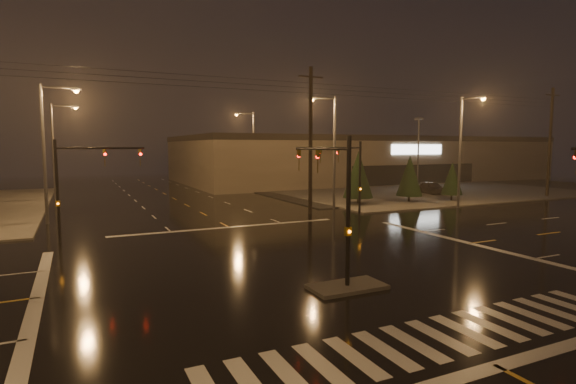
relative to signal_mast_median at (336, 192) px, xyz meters
name	(u,v)px	position (x,y,z in m)	size (l,w,h in m)	color
ground	(301,265)	(0.00, 3.07, -3.75)	(140.00, 140.00, 0.00)	black
sidewalk_ne	(397,187)	(30.00, 33.07, -3.69)	(36.00, 36.00, 0.12)	#423F3A
median_island	(347,287)	(0.00, -0.93, -3.68)	(3.00, 1.60, 0.15)	#423F3A
crosswalk	(440,337)	(0.00, -5.93, -3.75)	(15.00, 2.60, 0.01)	beige
stop_bar_near	(497,366)	(0.00, -7.93, -3.75)	(16.00, 0.50, 0.01)	beige
stop_bar_far	(229,227)	(0.00, 14.07, -3.75)	(16.00, 0.50, 0.01)	beige
parking_lot	(436,187)	(35.00, 31.07, -3.71)	(50.00, 24.00, 0.08)	black
retail_building	(361,157)	(35.00, 49.06, 0.09)	(60.20, 28.30, 7.20)	#685C4A
signal_mast_median	(336,192)	(0.00, 0.00, 0.00)	(0.25, 4.59, 6.00)	black
signal_mast_ne	(352,170)	(9.50, 13.21, 0.04)	(4.84, 1.86, 6.00)	black
signal_mast_nw	(76,178)	(-9.50, 13.21, 0.04)	(4.84, 1.86, 6.00)	black
streetlight_1	(48,144)	(-11.18, 21.07, 2.05)	(2.77, 0.32, 10.00)	#38383A
streetlight_2	(56,145)	(-11.18, 37.07, 2.05)	(2.77, 0.32, 10.00)	#38383A
streetlight_3	(331,144)	(11.18, 19.07, 2.05)	(2.77, 0.32, 10.00)	#38383A
streetlight_4	(251,145)	(11.18, 39.07, 2.05)	(2.77, 0.32, 10.00)	#38383A
streetlight_6	(463,144)	(22.00, 14.26, 2.05)	(0.32, 2.77, 10.00)	#38383A
utility_pole_1	(311,140)	(8.00, 17.07, 2.38)	(2.20, 0.32, 12.00)	black
utility_pole_2	(550,142)	(38.00, 17.07, 2.38)	(2.20, 0.32, 12.00)	black
conifer_0	(358,174)	(14.98, 20.37, -0.80)	(2.88, 2.88, 5.20)	black
conifer_1	(410,176)	(20.64, 19.66, -1.04)	(2.58, 2.58, 4.73)	black
conifer_2	(452,178)	(25.26, 18.60, -1.38)	(2.14, 2.14, 4.04)	black
car_parked	(432,188)	(28.15, 24.51, -2.97)	(1.85, 4.59, 1.56)	black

